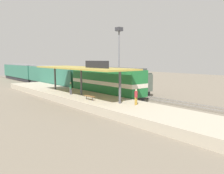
% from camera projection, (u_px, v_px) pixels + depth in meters
% --- Properties ---
extents(ground_plane, '(120.00, 120.00, 0.00)m').
position_uv_depth(ground_plane, '(118.00, 96.00, 36.47)').
color(ground_plane, '#706656').
extents(track_near, '(3.20, 110.00, 0.16)m').
position_uv_depth(track_near, '(108.00, 98.00, 35.21)').
color(track_near, '#5F5649').
rests_on(track_near, ground).
extents(track_far, '(3.20, 110.00, 0.16)m').
position_uv_depth(track_far, '(130.00, 95.00, 38.11)').
color(track_far, '#5F5649').
rests_on(track_far, ground).
extents(platform, '(6.00, 44.00, 0.90)m').
position_uv_depth(platform, '(82.00, 98.00, 32.26)').
color(platform, '#A89E89').
rests_on(platform, ground).
extents(station_canopy, '(5.20, 18.00, 4.70)m').
position_uv_depth(station_canopy, '(81.00, 68.00, 31.70)').
color(station_canopy, '#47474C').
rests_on(station_canopy, platform).
extents(platform_bench, '(0.44, 1.70, 0.50)m').
position_uv_depth(platform_bench, '(89.00, 96.00, 28.18)').
color(platform_bench, '#333338').
rests_on(platform_bench, platform).
extents(locomotive, '(2.93, 14.43, 4.44)m').
position_uv_depth(locomotive, '(106.00, 82.00, 35.30)').
color(locomotive, '#28282D').
rests_on(locomotive, track_near).
extents(passenger_carriage_front, '(2.90, 20.00, 4.24)m').
position_uv_depth(passenger_carriage_front, '(53.00, 76.00, 49.12)').
color(passenger_carriage_front, '#28282D').
rests_on(passenger_carriage_front, track_near).
extents(passenger_carriage_rear, '(2.90, 20.00, 4.24)m').
position_uv_depth(passenger_carriage_rear, '(20.00, 72.00, 65.07)').
color(passenger_carriage_rear, '#28282D').
rests_on(passenger_carriage_rear, track_near).
extents(freight_car, '(2.80, 12.00, 3.54)m').
position_uv_depth(freight_car, '(120.00, 82.00, 39.69)').
color(freight_car, '#28282D').
rests_on(freight_car, track_far).
extents(light_mast, '(1.10, 1.10, 11.70)m').
position_uv_depth(light_mast, '(119.00, 45.00, 44.03)').
color(light_mast, slate).
rests_on(light_mast, ground).
extents(person_waiting, '(0.34, 0.34, 1.71)m').
position_uv_depth(person_waiting, '(136.00, 96.00, 25.01)').
color(person_waiting, olive).
rests_on(person_waiting, platform).
extents(person_walking, '(0.34, 0.34, 1.71)m').
position_uv_depth(person_walking, '(71.00, 88.00, 32.56)').
color(person_walking, '#4C4C51').
rests_on(person_walking, platform).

